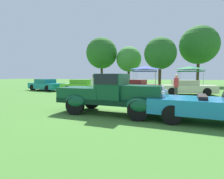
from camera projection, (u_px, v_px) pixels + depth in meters
name	position (u px, v px, depth m)	size (l,w,h in m)	color
ground_plane	(114.00, 112.00, 8.02)	(120.00, 120.00, 0.00)	#42752D
feature_pickup_truck	(111.00, 93.00, 7.54)	(4.67, 2.23, 1.70)	black
neighbor_convertible	(220.00, 107.00, 6.00)	(4.70, 2.35, 1.40)	#1E7AB7
show_car_teal	(46.00, 85.00, 19.02)	(4.47, 2.86, 1.22)	teal
show_car_lime	(83.00, 86.00, 17.05)	(4.43, 2.09, 1.22)	#60C62D
show_car_burgundy	(136.00, 86.00, 16.38)	(4.51, 2.72, 1.22)	maroon
show_car_cream	(186.00, 88.00, 14.92)	(4.58, 2.20, 1.22)	beige
spectator_near_truck	(109.00, 87.00, 11.31)	(0.47, 0.42, 1.69)	#283351
spectator_between_cars	(176.00, 86.00, 11.71)	(0.34, 0.45, 1.69)	#383838
spectator_by_row	(94.00, 86.00, 12.13)	(0.46, 0.39, 1.69)	#283351
canopy_tent_left_field	(145.00, 68.00, 20.93)	(2.70, 2.70, 2.71)	#B7B7BC
canopy_tent_center_field	(190.00, 69.00, 21.21)	(2.73, 2.73, 2.71)	#B7B7BC
treeline_far_left	(102.00, 53.00, 33.39)	(5.79, 5.79, 8.65)	#47331E
treeline_mid_left	(129.00, 59.00, 32.25)	(4.52, 4.52, 6.79)	#47331E
treeline_center	(160.00, 53.00, 26.96)	(4.83, 4.83, 7.35)	#47331E
treeline_mid_right	(199.00, 45.00, 28.39)	(6.05, 6.05, 9.46)	#47331E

